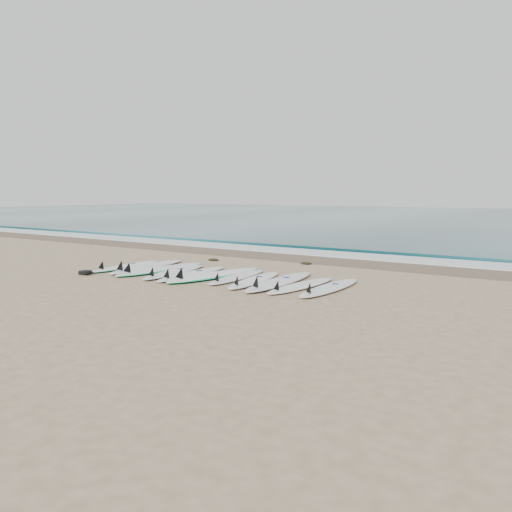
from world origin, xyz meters
The scene contains 19 objects.
ground centered at (0.00, 0.00, 0.00)m, with size 120.00×120.00×0.00m, color tan.
ocean centered at (0.00, 32.50, 0.01)m, with size 120.00×55.00×0.03m, color #1C565E.
wet_sand_band centered at (0.00, 4.10, 0.01)m, with size 120.00×1.80×0.01m, color brown.
foam_band centered at (0.00, 5.50, 0.02)m, with size 120.00×1.40×0.04m, color silver.
wave_crest centered at (0.00, 7.00, 0.05)m, with size 120.00×1.00×0.10m, color #1C565E.
surfboard_0 centered at (-2.89, -0.10, 0.04)m, with size 0.71×2.41×0.30m.
surfboard_1 centered at (-2.31, 0.07, 0.06)m, with size 0.93×2.91×0.37m.
surfboard_2 centered at (-1.73, -0.01, 0.05)m, with size 0.90×2.86×0.36m.
surfboard_3 centered at (-1.14, -0.17, 0.06)m, with size 0.95×2.60×0.33m.
surfboard_4 centered at (-0.58, -0.15, 0.06)m, with size 0.72×2.61×0.33m.
surfboard_5 centered at (-0.03, 0.04, 0.06)m, with size 1.11×2.99×0.37m.
surfboard_6 centered at (0.56, 0.10, 0.05)m, with size 0.69×2.37×0.30m.
surfboard_7 centered at (1.14, -0.03, 0.05)m, with size 0.88×2.47×0.31m.
surfboard_8 centered at (1.72, 0.09, 0.06)m, with size 0.77×2.90×0.37m.
surfboard_9 centered at (2.30, -0.04, 0.05)m, with size 0.69×2.38×0.30m.
surfboard_10 centered at (2.91, 0.08, 0.05)m, with size 0.55×2.47×0.32m.
seaweed_near centered at (-1.83, 2.27, 0.03)m, with size 0.33×0.25×0.06m, color black.
seaweed_far centered at (0.78, 3.12, 0.03)m, with size 0.32×0.25×0.06m, color black.
leash_coil centered at (-2.88, -1.39, 0.05)m, with size 0.46×0.36×0.11m.
Camera 1 is at (7.22, -9.06, 1.97)m, focal length 35.00 mm.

